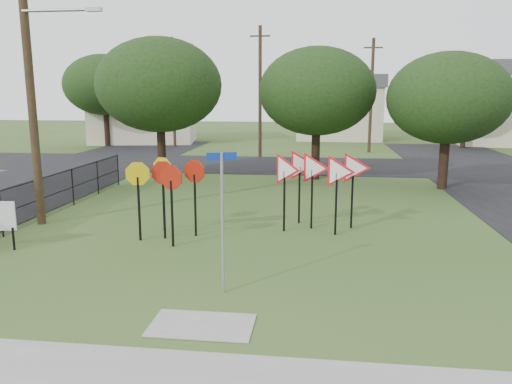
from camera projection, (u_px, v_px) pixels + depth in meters
The scene contains 21 objects.
ground at pixel (225, 281), 11.99m from camera, with size 140.00×140.00×0.00m, color #314E1D.
sidewalk at pixel (175, 377), 7.90m from camera, with size 30.00×1.60×0.02m, color gray.
street_left at pixel (12, 190), 23.20m from camera, with size 8.00×50.00×0.02m, color black.
street_far at pixel (284, 165), 31.46m from camera, with size 60.00×8.00×0.02m, color black.
curb_pad at pixel (202, 325), 9.65m from camera, with size 2.00×1.20×0.02m, color gray.
street_name_sign at pixel (222, 214), 10.95m from camera, with size 0.62×0.25×3.18m.
stop_sign_cluster at pixel (166, 181), 15.20m from camera, with size 2.30×1.93×2.44m.
yield_sign_cluster at pixel (317, 172), 16.23m from camera, with size 3.29×1.58×2.61m.
utility_pole_main at pixel (31, 69), 16.25m from camera, with size 3.55×0.33×10.00m.
far_pole_a at pixel (260, 91), 34.71m from camera, with size 1.40×0.24×9.00m.
far_pole_b at pixel (371, 95), 37.67m from camera, with size 1.40×0.24×8.50m.
far_pole_c at pixel (173, 92), 41.54m from camera, with size 1.40×0.24×9.00m.
fence_run at pixel (58, 192), 18.86m from camera, with size 0.05×11.55×1.50m.
house_left at pixel (144, 102), 46.11m from camera, with size 10.58×8.88×7.20m.
house_mid at pixel (338, 107), 49.83m from camera, with size 8.40×8.40×6.20m.
house_right at pixel (500, 103), 44.11m from camera, with size 8.30×8.30×7.20m.
tree_near_left at pixel (159, 85), 25.42m from camera, with size 6.40×6.40×7.27m.
tree_near_mid at pixel (317, 91), 25.47m from camera, with size 6.00×6.00×6.80m.
tree_near_right at pixel (448, 98), 22.84m from camera, with size 5.60×5.60×6.33m.
tree_far_left at pixel (104, 85), 42.17m from camera, with size 6.80×6.80×7.73m.
tree_far_right at pixel (467, 92), 40.54m from camera, with size 6.00×6.00×6.80m.
Camera 1 is at (2.17, -11.17, 4.41)m, focal length 35.00 mm.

